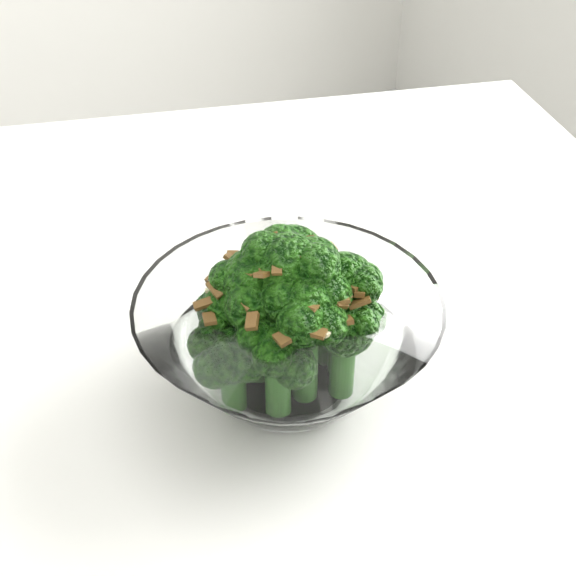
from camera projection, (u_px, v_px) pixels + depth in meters
broccoli_dish at (288, 330)px, 0.52m from camera, size 0.20×0.20×0.12m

